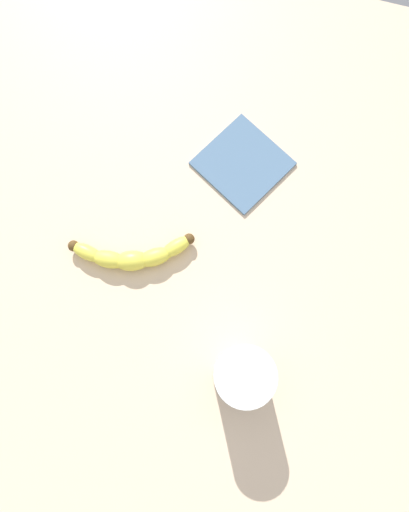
# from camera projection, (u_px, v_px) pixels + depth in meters

# --- Properties ---
(wooden_tabletop) EXTENTS (1.20, 1.20, 0.03)m
(wooden_tabletop) POSITION_uv_depth(u_px,v_px,m) (165.00, 263.00, 0.78)
(wooden_tabletop) COLOR beige
(wooden_tabletop) RESTS_ON ground
(banana) EXTENTS (0.10, 0.20, 0.03)m
(banana) POSITION_uv_depth(u_px,v_px,m) (132.00, 256.00, 0.75)
(banana) COLOR #F0E347
(banana) RESTS_ON wooden_tabletop
(smoothie_glass) EXTENTS (0.08, 0.08, 0.12)m
(smoothie_glass) POSITION_uv_depth(u_px,v_px,m) (242.00, 375.00, 0.67)
(smoothie_glass) COLOR silver
(smoothie_glass) RESTS_ON wooden_tabletop
(folded_napkin) EXTENTS (0.18, 0.18, 0.01)m
(folded_napkin) POSITION_uv_depth(u_px,v_px,m) (243.00, 163.00, 0.80)
(folded_napkin) COLOR slate
(folded_napkin) RESTS_ON wooden_tabletop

